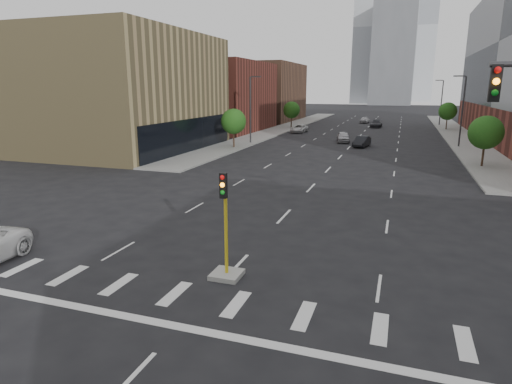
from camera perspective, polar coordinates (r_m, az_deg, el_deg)
The scene contains 21 objects.
sidewalk_left_far at distance 83.16m, azimuth 3.87°, elevation 8.55°, with size 5.00×92.00×0.15m, color gray.
sidewalk_right_far at distance 80.83m, azimuth 25.04°, elevation 7.15°, with size 5.00×92.00×0.15m, color gray.
building_left_mid at distance 57.15m, azimuth -18.01°, elevation 12.52°, with size 20.00×24.00×14.00m, color #988556.
building_left_far_a at distance 79.61m, azimuth -6.55°, elevation 12.53°, with size 20.00×22.00×12.00m, color brown.
building_left_far_b at distance 103.71m, azimuth -0.27°, elevation 13.16°, with size 20.00×24.00×13.00m, color brown.
tower_left at distance 228.13m, azimuth 16.06°, elevation 20.16°, with size 22.00×22.00×70.00m, color #B2B7BC.
tower_right at distance 268.01m, azimuth 20.72°, elevation 19.87°, with size 20.00×20.00×80.00m, color #B2B7BC.
tower_mid at distance 206.62m, azimuth 17.80°, elevation 17.14°, with size 18.00×18.00×44.00m, color slate.
median_traffic_signal at distance 17.58m, azimuth -4.01°, elevation -8.38°, with size 1.20×1.20×4.40m.
streetlight_right_a at distance 61.47m, azimuth 25.77°, elevation 10.02°, with size 1.60×0.22×9.07m.
streetlight_right_b at distance 96.31m, azimuth 23.45°, elevation 11.12°, with size 1.60×0.22×9.07m.
streetlight_left at distance 59.47m, azimuth -0.67°, elevation 11.28°, with size 1.60×0.22×9.07m.
tree_left_near at distance 55.10m, azimuth -3.01°, elevation 9.38°, with size 3.20×3.20×4.85m.
tree_left_far at distance 83.65m, azimuth 4.76°, elevation 10.84°, with size 3.20×3.20×4.85m.
tree_right_near at distance 46.83m, azimuth 28.31°, elevation 7.00°, with size 3.20×3.20×4.85m.
tree_right_far at distance 86.45m, azimuth 24.21°, elevation 9.80°, with size 3.20×3.20×4.85m.
car_near_left at distance 62.54m, azimuth 11.54°, elevation 7.20°, with size 1.75×4.36×1.48m, color #A7A7AB.
car_mid_right at distance 58.11m, azimuth 13.94°, elevation 6.55°, with size 1.47×4.22×1.39m, color black.
car_far_left at distance 75.20m, azimuth 5.81°, elevation 8.41°, with size 2.22×4.82×1.34m, color silver.
car_deep_right at distance 87.59m, azimuth 15.74°, elevation 8.75°, with size 1.99×4.89×1.42m, color #232428.
car_distant at distance 98.05m, azimuth 14.30°, elevation 9.32°, with size 1.68×4.18×1.42m, color #A3A3A7.
Camera 1 is at (6.39, -6.02, 7.59)m, focal length 30.00 mm.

